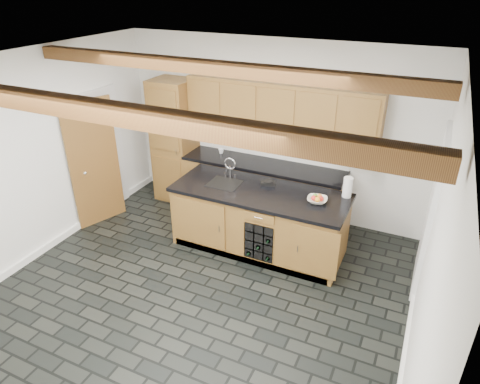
{
  "coord_description": "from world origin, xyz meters",
  "views": [
    {
      "loc": [
        2.27,
        -3.58,
        3.62
      ],
      "look_at": [
        0.23,
        0.8,
        1.13
      ],
      "focal_mm": 32.0,
      "sensor_mm": 36.0,
      "label": 1
    }
  ],
  "objects_px": {
    "paper_towel": "(348,187)",
    "kitchen_scale": "(268,183)",
    "fruit_bowl": "(317,200)",
    "island": "(259,220)"
  },
  "relations": [
    {
      "from": "kitchen_scale",
      "to": "fruit_bowl",
      "type": "bearing_deg",
      "value": -32.23
    },
    {
      "from": "fruit_bowl",
      "to": "paper_towel",
      "type": "bearing_deg",
      "value": 45.8
    },
    {
      "from": "paper_towel",
      "to": "kitchen_scale",
      "type": "bearing_deg",
      "value": -173.96
    },
    {
      "from": "fruit_bowl",
      "to": "paper_towel",
      "type": "height_order",
      "value": "paper_towel"
    },
    {
      "from": "fruit_bowl",
      "to": "paper_towel",
      "type": "relative_size",
      "value": 0.93
    },
    {
      "from": "island",
      "to": "kitchen_scale",
      "type": "distance_m",
      "value": 0.55
    },
    {
      "from": "island",
      "to": "fruit_bowl",
      "type": "height_order",
      "value": "fruit_bowl"
    },
    {
      "from": "island",
      "to": "fruit_bowl",
      "type": "distance_m",
      "value": 0.94
    },
    {
      "from": "kitchen_scale",
      "to": "fruit_bowl",
      "type": "distance_m",
      "value": 0.8
    },
    {
      "from": "island",
      "to": "fruit_bowl",
      "type": "bearing_deg",
      "value": 2.39
    }
  ]
}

